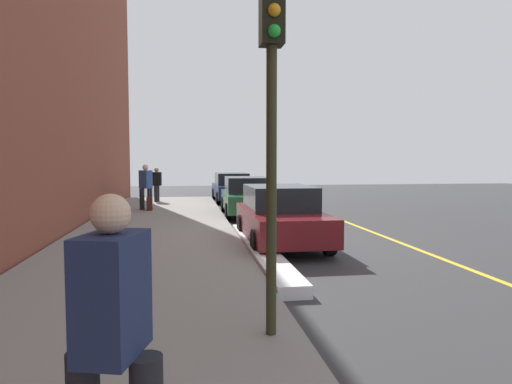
{
  "coord_description": "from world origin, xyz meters",
  "views": [
    {
      "loc": [
        11.73,
        -2.34,
        2.16
      ],
      "look_at": [
        -0.11,
        -0.55,
        1.34
      ],
      "focal_mm": 32.11,
      "sensor_mm": 36.0,
      "label": 1
    }
  ],
  "objects_px": {
    "parked_car_navy": "(232,187)",
    "pedestrian_blue_coat": "(146,185)",
    "pedestrian_black_coat": "(157,183)",
    "parked_car_maroon": "(281,216)",
    "pedestrian_navy_coat": "(113,336)",
    "traffic_light_pole": "(272,97)",
    "parked_car_green": "(247,196)",
    "rolling_suitcase": "(150,204)"
  },
  "relations": [
    {
      "from": "pedestrian_black_coat",
      "to": "pedestrian_navy_coat",
      "type": "relative_size",
      "value": 0.92
    },
    {
      "from": "parked_car_maroon",
      "to": "parked_car_navy",
      "type": "bearing_deg",
      "value": -179.89
    },
    {
      "from": "traffic_light_pole",
      "to": "parked_car_navy",
      "type": "bearing_deg",
      "value": 175.79
    },
    {
      "from": "pedestrian_blue_coat",
      "to": "rolling_suitcase",
      "type": "xyz_separation_m",
      "value": [
        0.47,
        0.18,
        -0.71
      ]
    },
    {
      "from": "traffic_light_pole",
      "to": "pedestrian_blue_coat",
      "type": "bearing_deg",
      "value": -169.51
    },
    {
      "from": "parked_car_navy",
      "to": "pedestrian_navy_coat",
      "type": "distance_m",
      "value": 21.37
    },
    {
      "from": "parked_car_maroon",
      "to": "pedestrian_black_coat",
      "type": "relative_size",
      "value": 2.63
    },
    {
      "from": "rolling_suitcase",
      "to": "traffic_light_pole",
      "type": "bearing_deg",
      "value": 10.1
    },
    {
      "from": "parked_car_maroon",
      "to": "rolling_suitcase",
      "type": "xyz_separation_m",
      "value": [
        -7.49,
        -3.87,
        -0.33
      ]
    },
    {
      "from": "parked_car_maroon",
      "to": "pedestrian_black_coat",
      "type": "bearing_deg",
      "value": -161.71
    },
    {
      "from": "parked_car_green",
      "to": "rolling_suitcase",
      "type": "height_order",
      "value": "parked_car_green"
    },
    {
      "from": "parked_car_maroon",
      "to": "pedestrian_navy_coat",
      "type": "height_order",
      "value": "pedestrian_navy_coat"
    },
    {
      "from": "pedestrian_black_coat",
      "to": "pedestrian_navy_coat",
      "type": "xyz_separation_m",
      "value": [
        20.28,
        1.04,
        0.08
      ]
    },
    {
      "from": "rolling_suitcase",
      "to": "parked_car_navy",
      "type": "bearing_deg",
      "value": 142.63
    },
    {
      "from": "pedestrian_black_coat",
      "to": "traffic_light_pole",
      "type": "relative_size",
      "value": 0.42
    },
    {
      "from": "pedestrian_navy_coat",
      "to": "traffic_light_pole",
      "type": "relative_size",
      "value": 0.46
    },
    {
      "from": "pedestrian_black_coat",
      "to": "pedestrian_blue_coat",
      "type": "relative_size",
      "value": 0.9
    },
    {
      "from": "parked_car_maroon",
      "to": "pedestrian_navy_coat",
      "type": "bearing_deg",
      "value": -17.95
    },
    {
      "from": "parked_car_navy",
      "to": "pedestrian_blue_coat",
      "type": "xyz_separation_m",
      "value": [
        4.56,
        -4.03,
        0.38
      ]
    },
    {
      "from": "pedestrian_blue_coat",
      "to": "pedestrian_navy_coat",
      "type": "bearing_deg",
      "value": 4.3
    },
    {
      "from": "parked_car_maroon",
      "to": "pedestrian_navy_coat",
      "type": "distance_m",
      "value": 9.1
    },
    {
      "from": "parked_car_navy",
      "to": "pedestrian_blue_coat",
      "type": "relative_size",
      "value": 2.53
    },
    {
      "from": "parked_car_maroon",
      "to": "pedestrian_black_coat",
      "type": "height_order",
      "value": "pedestrian_black_coat"
    },
    {
      "from": "pedestrian_blue_coat",
      "to": "traffic_light_pole",
      "type": "xyz_separation_m",
      "value": [
        14.28,
        2.64,
        1.73
      ]
    },
    {
      "from": "parked_car_green",
      "to": "pedestrian_black_coat",
      "type": "distance_m",
      "value": 6.44
    },
    {
      "from": "pedestrian_blue_coat",
      "to": "pedestrian_navy_coat",
      "type": "height_order",
      "value": "pedestrian_blue_coat"
    },
    {
      "from": "pedestrian_black_coat",
      "to": "rolling_suitcase",
      "type": "bearing_deg",
      "value": -0.36
    },
    {
      "from": "parked_car_navy",
      "to": "parked_car_maroon",
      "type": "height_order",
      "value": "same"
    },
    {
      "from": "parked_car_navy",
      "to": "pedestrian_blue_coat",
      "type": "bearing_deg",
      "value": -41.45
    },
    {
      "from": "pedestrian_blue_coat",
      "to": "rolling_suitcase",
      "type": "bearing_deg",
      "value": 21.24
    },
    {
      "from": "parked_car_green",
      "to": "traffic_light_pole",
      "type": "height_order",
      "value": "traffic_light_pole"
    },
    {
      "from": "traffic_light_pole",
      "to": "rolling_suitcase",
      "type": "distance_m",
      "value": 14.23
    },
    {
      "from": "parked_car_navy",
      "to": "parked_car_green",
      "type": "relative_size",
      "value": 1.01
    },
    {
      "from": "parked_car_navy",
      "to": "pedestrian_navy_coat",
      "type": "relative_size",
      "value": 2.57
    },
    {
      "from": "parked_car_green",
      "to": "rolling_suitcase",
      "type": "distance_m",
      "value": 4.0
    },
    {
      "from": "parked_car_navy",
      "to": "rolling_suitcase",
      "type": "xyz_separation_m",
      "value": [
        5.03,
        -3.84,
        -0.33
      ]
    },
    {
      "from": "pedestrian_blue_coat",
      "to": "rolling_suitcase",
      "type": "relative_size",
      "value": 2.05
    },
    {
      "from": "traffic_light_pole",
      "to": "rolling_suitcase",
      "type": "height_order",
      "value": "traffic_light_pole"
    },
    {
      "from": "pedestrian_navy_coat",
      "to": "pedestrian_black_coat",
      "type": "bearing_deg",
      "value": -177.06
    },
    {
      "from": "parked_car_green",
      "to": "parked_car_maroon",
      "type": "distance_m",
      "value": 6.45
    },
    {
      "from": "parked_car_green",
      "to": "pedestrian_blue_coat",
      "type": "xyz_separation_m",
      "value": [
        -1.52,
        -4.03,
        0.38
      ]
    },
    {
      "from": "parked_car_maroon",
      "to": "rolling_suitcase",
      "type": "distance_m",
      "value": 8.44
    }
  ]
}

